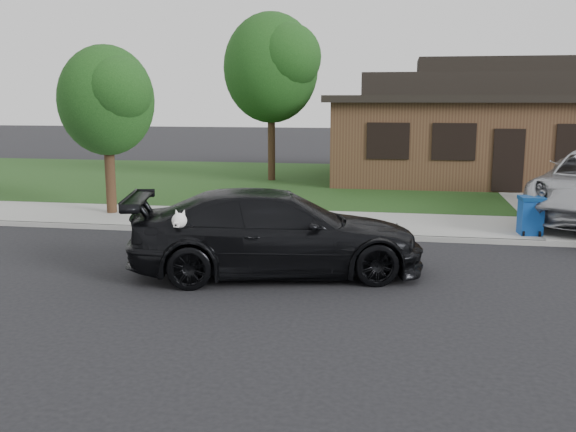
# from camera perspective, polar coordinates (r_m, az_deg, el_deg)

# --- Properties ---
(ground) EXTENTS (120.00, 120.00, 0.00)m
(ground) POSITION_cam_1_polar(r_m,az_deg,el_deg) (11.88, 7.44, -5.71)
(ground) COLOR black
(ground) RESTS_ON ground
(sidewalk) EXTENTS (60.00, 3.00, 0.12)m
(sidewalk) POSITION_cam_1_polar(r_m,az_deg,el_deg) (16.73, 8.25, -0.78)
(sidewalk) COLOR gray
(sidewalk) RESTS_ON ground
(curb) EXTENTS (60.00, 0.12, 0.12)m
(curb) POSITION_cam_1_polar(r_m,az_deg,el_deg) (15.26, 8.07, -1.87)
(curb) COLOR gray
(curb) RESTS_ON ground
(lawn) EXTENTS (60.00, 13.00, 0.13)m
(lawn) POSITION_cam_1_polar(r_m,az_deg,el_deg) (24.62, 8.87, 2.82)
(lawn) COLOR #193814
(lawn) RESTS_ON ground
(driveway) EXTENTS (4.50, 13.00, 0.14)m
(driveway) POSITION_cam_1_polar(r_m,az_deg,el_deg) (22.34, 24.26, 1.25)
(driveway) COLOR gray
(driveway) RESTS_ON ground
(sedan) EXTENTS (5.87, 3.48, 1.59)m
(sedan) POSITION_cam_1_polar(r_m,az_deg,el_deg) (12.06, -1.04, -1.47)
(sedan) COLOR black
(sedan) RESTS_ON ground
(recycling_bin) EXTENTS (0.59, 0.61, 0.90)m
(recycling_bin) POSITION_cam_1_polar(r_m,az_deg,el_deg) (16.10, 20.76, 0.07)
(recycling_bin) COLOR navy
(recycling_bin) RESTS_ON sidewalk
(house) EXTENTS (12.60, 8.60, 4.65)m
(house) POSITION_cam_1_polar(r_m,az_deg,el_deg) (26.66, 17.79, 7.49)
(house) COLOR #422B1C
(house) RESTS_ON ground
(tree_0) EXTENTS (3.78, 3.60, 6.34)m
(tree_0) POSITION_cam_1_polar(r_m,az_deg,el_deg) (24.78, -1.19, 13.22)
(tree_0) COLOR #332114
(tree_0) RESTS_ON ground
(tree_2) EXTENTS (2.73, 2.60, 4.59)m
(tree_2) POSITION_cam_1_polar(r_m,az_deg,el_deg) (18.28, -15.62, 10.01)
(tree_2) COLOR #332114
(tree_2) RESTS_ON ground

